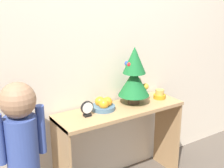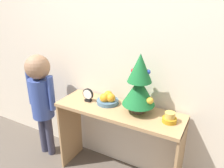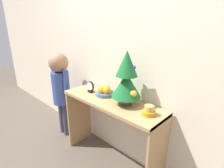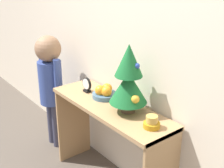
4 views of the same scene
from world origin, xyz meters
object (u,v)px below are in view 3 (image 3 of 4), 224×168
(fruit_bowl, at_px, (105,91))
(singing_bowl, at_px, (149,111))
(desk_clock, at_px, (90,87))
(mini_tree, at_px, (127,78))
(child_figure, at_px, (61,84))

(fruit_bowl, height_order, singing_bowl, fruit_bowl)
(fruit_bowl, relative_size, desk_clock, 1.57)
(mini_tree, height_order, fruit_bowl, mini_tree)
(singing_bowl, xyz_separation_m, child_figure, (-1.29, -0.06, -0.05))
(mini_tree, height_order, desk_clock, mini_tree)
(fruit_bowl, distance_m, child_figure, 0.73)
(desk_clock, bearing_deg, fruit_bowl, 15.10)
(fruit_bowl, distance_m, singing_bowl, 0.57)
(desk_clock, bearing_deg, singing_bowl, 0.14)
(child_figure, bearing_deg, singing_bowl, 2.47)
(fruit_bowl, bearing_deg, child_figure, -171.96)
(singing_bowl, bearing_deg, mini_tree, 173.34)
(singing_bowl, relative_size, child_figure, 0.10)
(fruit_bowl, relative_size, child_figure, 0.17)
(singing_bowl, bearing_deg, fruit_bowl, 175.34)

